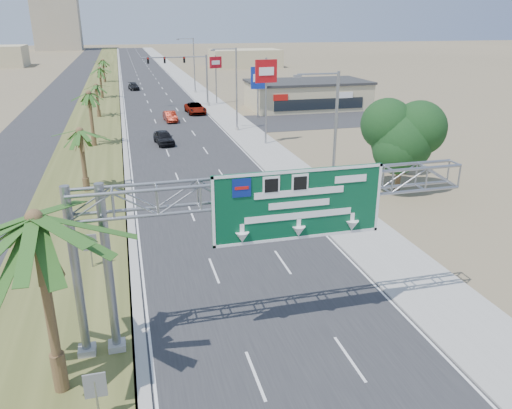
{
  "coord_description": "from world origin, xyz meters",
  "views": [
    {
      "loc": [
        -6.06,
        -8.43,
        13.06
      ],
      "look_at": [
        0.07,
        14.68,
        4.2
      ],
      "focal_mm": 35.0,
      "sensor_mm": 36.0,
      "label": 1
    }
  ],
  "objects": [
    {
      "name": "opposing_road",
      "position": [
        -17.0,
        110.0,
        0.01
      ],
      "size": [
        8.0,
        300.0,
        0.02
      ],
      "primitive_type": "cube",
      "color": "#28282B",
      "rests_on": "ground"
    },
    {
      "name": "tower_distant",
      "position": [
        -32.0,
        250.0,
        17.5
      ],
      "size": [
        20.0,
        16.0,
        35.0
      ],
      "primitive_type": "cube",
      "color": "tan",
      "rests_on": "ground"
    },
    {
      "name": "signal_mast",
      "position": [
        5.17,
        71.97,
        4.85
      ],
      "size": [
        10.28,
        0.71,
        8.0
      ],
      "color": "gray",
      "rests_on": "ground"
    },
    {
      "name": "pole_sign_blue",
      "position": [
        12.43,
        60.3,
        5.26
      ],
      "size": [
        2.01,
        0.46,
        7.21
      ],
      "color": "gray",
      "rests_on": "ground"
    },
    {
      "name": "store_building",
      "position": [
        22.0,
        66.0,
        2.0
      ],
      "size": [
        18.0,
        10.0,
        4.0
      ],
      "primitive_type": "cube",
      "color": "#CCBA89",
      "rests_on": "ground"
    },
    {
      "name": "road",
      "position": [
        0.0,
        110.0,
        0.01
      ],
      "size": [
        12.0,
        300.0,
        0.02
      ],
      "primitive_type": "cube",
      "color": "#28282B",
      "rests_on": "ground"
    },
    {
      "name": "oak_far",
      "position": [
        18.0,
        30.0,
        3.82
      ],
      "size": [
        3.5,
        3.5,
        5.6
      ],
      "color": "brown",
      "rests_on": "ground"
    },
    {
      "name": "palm_row_e",
      "position": [
        -9.5,
        85.0,
        5.09
      ],
      "size": [
        3.99,
        3.99,
        6.15
      ],
      "color": "brown",
      "rests_on": "ground"
    },
    {
      "name": "median_grass",
      "position": [
        -10.0,
        110.0,
        0.06
      ],
      "size": [
        7.0,
        300.0,
        0.12
      ],
      "primitive_type": "cube",
      "color": "#464C21",
      "rests_on": "ground"
    },
    {
      "name": "streetlight_far",
      "position": [
        7.3,
        88.0,
        4.69
      ],
      "size": [
        3.27,
        0.44,
        10.0
      ],
      "color": "gray",
      "rests_on": "ground"
    },
    {
      "name": "palm_near",
      "position": [
        -9.2,
        8.0,
        6.93
      ],
      "size": [
        5.7,
        5.7,
        8.35
      ],
      "color": "brown",
      "rests_on": "ground"
    },
    {
      "name": "palm_row_c",
      "position": [
        -9.5,
        48.0,
        5.66
      ],
      "size": [
        3.99,
        3.99,
        6.75
      ],
      "color": "brown",
      "rests_on": "ground"
    },
    {
      "name": "streetlight_near",
      "position": [
        7.3,
        22.0,
        4.69
      ],
      "size": [
        3.27,
        0.44,
        10.0
      ],
      "color": "gray",
      "rests_on": "ground"
    },
    {
      "name": "car_far",
      "position": [
        -3.71,
        95.51,
        0.66
      ],
      "size": [
        2.3,
        4.69,
        1.31
      ],
      "primitive_type": "imported",
      "rotation": [
        0.0,
        0.0,
        0.11
      ],
      "color": "black",
      "rests_on": "ground"
    },
    {
      "name": "palm_row_b",
      "position": [
        -9.5,
        32.0,
        4.9
      ],
      "size": [
        3.99,
        3.99,
        5.95
      ],
      "color": "brown",
      "rests_on": "ground"
    },
    {
      "name": "sign_gantry",
      "position": [
        -1.06,
        9.93,
        6.06
      ],
      "size": [
        16.75,
        1.24,
        7.5
      ],
      "color": "gray",
      "rests_on": "ground"
    },
    {
      "name": "car_right_lane",
      "position": [
        4.27,
        65.73,
        0.78
      ],
      "size": [
        2.8,
        5.69,
        1.55
      ],
      "primitive_type": "imported",
      "rotation": [
        0.0,
        0.0,
        0.04
      ],
      "color": "gray",
      "rests_on": "ground"
    },
    {
      "name": "car_mid_lane",
      "position": [
        0.02,
        60.33,
        0.7
      ],
      "size": [
        1.77,
        4.32,
        1.39
      ],
      "primitive_type": "imported",
      "rotation": [
        0.0,
        0.0,
        0.07
      ],
      "color": "maroon",
      "rests_on": "ground"
    },
    {
      "name": "median_signback_b",
      "position": [
        -8.5,
        18.0,
        1.45
      ],
      "size": [
        0.75,
        0.08,
        2.08
      ],
      "color": "gray",
      "rests_on": "ground"
    },
    {
      "name": "building_distant_right",
      "position": [
        30.0,
        140.0,
        2.5
      ],
      "size": [
        20.0,
        12.0,
        5.0
      ],
      "primitive_type": "cube",
      "color": "#CCBA89",
      "rests_on": "ground"
    },
    {
      "name": "pole_sign_red_far",
      "position": [
        9.0,
        73.88,
        6.09
      ],
      "size": [
        2.13,
        1.18,
        7.75
      ],
      "color": "gray",
      "rests_on": "ground"
    },
    {
      "name": "streetlight_mid",
      "position": [
        7.3,
        52.0,
        4.69
      ],
      "size": [
        3.27,
        0.44,
        10.0
      ],
      "color": "gray",
      "rests_on": "ground"
    },
    {
      "name": "palm_row_d",
      "position": [
        -9.5,
        66.0,
        4.42
      ],
      "size": [
        3.99,
        3.99,
        5.45
      ],
      "color": "brown",
      "rests_on": "ground"
    },
    {
      "name": "sidewalk_right",
      "position": [
        8.5,
        110.0,
        0.05
      ],
      "size": [
        4.0,
        300.0,
        0.1
      ],
      "primitive_type": "cube",
      "color": "#9E9B93",
      "rests_on": "ground"
    },
    {
      "name": "oak_near",
      "position": [
        15.0,
        26.0,
        4.53
      ],
      "size": [
        4.5,
        4.5,
        6.8
      ],
      "color": "brown",
      "rests_on": "ground"
    },
    {
      "name": "car_left_lane",
      "position": [
        -2.0,
        47.1,
        0.76
      ],
      "size": [
        2.33,
        4.62,
        1.51
      ],
      "primitive_type": "imported",
      "rotation": [
        0.0,
        0.0,
        0.13
      ],
      "color": "black",
      "rests_on": "ground"
    },
    {
      "name": "palm_row_f",
      "position": [
        -9.5,
        110.0,
        4.71
      ],
      "size": [
        3.99,
        3.99,
        5.75
      ],
      "color": "brown",
      "rests_on": "ground"
    },
    {
      "name": "pole_sign_red_near",
      "position": [
        9.0,
        44.19,
        7.39
      ],
      "size": [
        2.42,
        0.52,
        9.35
      ],
      "color": "gray",
      "rests_on": "ground"
    },
    {
      "name": "median_signback_a",
      "position": [
        -7.8,
        6.0,
        1.45
      ],
      "size": [
        0.75,
        0.08,
        2.08
      ],
      "color": "gray",
      "rests_on": "ground"
    }
  ]
}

